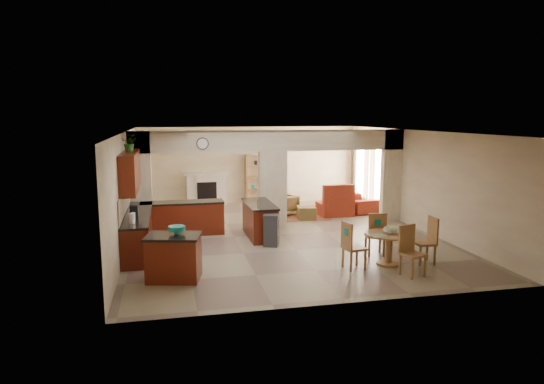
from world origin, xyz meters
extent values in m
plane|color=#7C7156|center=(0.00, 0.00, 0.00)|extent=(10.00, 10.00, 0.00)
plane|color=white|center=(0.00, 0.00, 2.80)|extent=(10.00, 10.00, 0.00)
plane|color=beige|center=(0.00, 5.00, 1.40)|extent=(8.00, 0.00, 8.00)
plane|color=beige|center=(0.00, -5.00, 1.40)|extent=(8.00, 0.00, 8.00)
plane|color=beige|center=(-4.00, 0.00, 1.40)|extent=(0.00, 10.00, 10.00)
plane|color=beige|center=(4.00, 0.00, 1.40)|extent=(0.00, 10.00, 10.00)
cube|color=beige|center=(-3.70, 1.00, 1.40)|extent=(0.60, 0.25, 2.80)
cube|color=beige|center=(0.00, 1.00, 1.10)|extent=(0.80, 0.25, 2.20)
cube|color=beige|center=(3.70, 1.00, 1.40)|extent=(0.60, 0.25, 2.80)
cube|color=beige|center=(0.00, 1.00, 2.50)|extent=(8.00, 0.25, 0.60)
cube|color=#471B08|center=(-3.70, -0.80, 0.43)|extent=(0.60, 3.20, 0.86)
cube|color=black|center=(-3.70, -0.80, 0.89)|extent=(0.62, 3.22, 0.05)
cube|color=tan|center=(-3.98, -0.80, 1.20)|extent=(0.02, 3.20, 0.55)
cube|color=#471B08|center=(-2.60, 0.57, 0.43)|extent=(2.20, 0.60, 0.86)
cube|color=black|center=(-2.60, 0.57, 0.89)|extent=(2.22, 0.62, 0.05)
cube|color=#471B08|center=(-3.82, -0.80, 1.92)|extent=(0.35, 2.40, 0.90)
cube|color=#471B08|center=(-0.60, -0.10, 0.43)|extent=(0.65, 1.80, 0.86)
cube|color=black|center=(-0.60, -0.10, 0.89)|extent=(0.70, 1.85, 0.05)
cube|color=silver|center=(-0.60, -0.95, 0.42)|extent=(0.58, 0.04, 0.70)
cylinder|color=#492418|center=(-2.00, 0.85, 2.45)|extent=(0.34, 0.03, 0.34)
cube|color=brown|center=(1.20, 2.10, 0.01)|extent=(1.60, 1.30, 0.01)
cube|color=beige|center=(-1.60, 4.84, 0.55)|extent=(1.40, 0.28, 1.10)
cube|color=black|center=(-1.60, 4.70, 0.50)|extent=(0.70, 0.04, 0.70)
cube|color=beige|center=(-1.60, 4.82, 1.15)|extent=(1.60, 0.35, 0.10)
cube|color=brown|center=(0.35, 4.82, 0.90)|extent=(1.00, 0.32, 1.80)
cube|color=white|center=(3.97, 2.30, 1.20)|extent=(0.02, 0.90, 1.90)
cube|color=white|center=(3.97, 4.00, 1.20)|extent=(0.02, 0.90, 1.90)
cube|color=white|center=(3.97, 3.15, 1.05)|extent=(0.02, 0.70, 2.10)
cube|color=#44231B|center=(3.93, 1.70, 1.20)|extent=(0.10, 0.28, 2.30)
cube|color=#44231B|center=(3.93, 2.90, 1.20)|extent=(0.10, 0.28, 2.30)
cube|color=#44231B|center=(3.93, 3.40, 1.20)|extent=(0.10, 0.28, 2.30)
cube|color=#44231B|center=(3.93, 4.60, 1.20)|extent=(0.10, 0.28, 2.30)
cylinder|color=white|center=(1.50, 3.00, 2.56)|extent=(1.00, 1.00, 0.10)
cube|color=#471B08|center=(-2.90, -3.12, 0.43)|extent=(1.13, 0.90, 0.86)
cube|color=black|center=(-2.90, -3.12, 0.88)|extent=(1.19, 0.96, 0.05)
cylinder|color=#127E74|center=(-2.83, -3.05, 0.99)|extent=(0.34, 0.34, 0.16)
cube|color=#303032|center=(-0.50, -1.11, 0.37)|extent=(0.43, 0.40, 0.74)
cylinder|color=brown|center=(1.68, -3.14, 0.68)|extent=(1.03, 1.03, 0.04)
cylinder|color=brown|center=(1.68, -3.14, 0.35)|extent=(0.15, 0.15, 0.66)
cylinder|color=brown|center=(1.68, -3.14, 0.03)|extent=(0.52, 0.52, 0.06)
cylinder|color=#7FBE28|center=(1.67, -3.17, 0.77)|extent=(0.27, 0.27, 0.15)
imported|color=maroon|center=(3.30, 3.00, 0.34)|extent=(2.43, 1.16, 0.69)
cube|color=maroon|center=(2.32, 2.12, 0.21)|extent=(1.08, 0.90, 0.42)
imported|color=maroon|center=(0.73, 2.48, 0.33)|extent=(0.93, 0.94, 0.65)
cube|color=maroon|center=(1.24, 1.74, 0.20)|extent=(0.59, 0.59, 0.39)
imported|color=#1A4612|center=(-3.82, -0.55, 2.58)|extent=(0.40, 0.35, 0.41)
cube|color=brown|center=(1.70, -2.35, 0.45)|extent=(0.48, 0.48, 0.05)
cube|color=brown|center=(1.89, -2.22, 0.22)|extent=(0.04, 0.04, 0.44)
cube|color=brown|center=(1.56, -2.16, 0.22)|extent=(0.04, 0.04, 0.44)
cube|color=brown|center=(1.84, -2.55, 0.22)|extent=(0.04, 0.04, 0.44)
cube|color=brown|center=(1.50, -2.49, 0.22)|extent=(0.04, 0.04, 0.44)
cube|color=brown|center=(1.67, -2.54, 0.75)|extent=(0.42, 0.11, 0.55)
cube|color=#127E74|center=(1.66, -2.57, 0.82)|extent=(0.14, 0.03, 0.14)
cube|color=brown|center=(2.48, -3.19, 0.45)|extent=(0.43, 0.43, 0.05)
cube|color=brown|center=(2.32, -3.01, 0.22)|extent=(0.04, 0.04, 0.44)
cube|color=brown|center=(2.31, -3.35, 0.22)|extent=(0.04, 0.04, 0.44)
cube|color=brown|center=(2.66, -3.02, 0.22)|extent=(0.04, 0.04, 0.44)
cube|color=brown|center=(2.65, -3.36, 0.22)|extent=(0.04, 0.04, 0.44)
cube|color=brown|center=(2.67, -3.19, 0.75)|extent=(0.05, 0.42, 0.55)
cube|color=#127E74|center=(2.70, -3.19, 0.82)|extent=(0.01, 0.14, 0.14)
cube|color=brown|center=(1.81, -3.92, 0.45)|extent=(0.52, 0.52, 0.05)
cube|color=brown|center=(1.70, -4.13, 0.22)|extent=(0.04, 0.04, 0.44)
cube|color=brown|center=(2.02, -4.04, 0.22)|extent=(0.04, 0.04, 0.44)
cube|color=brown|center=(1.60, -3.81, 0.22)|extent=(0.04, 0.04, 0.44)
cube|color=brown|center=(1.93, -3.71, 0.22)|extent=(0.04, 0.04, 0.44)
cube|color=brown|center=(1.76, -3.74, 0.75)|extent=(0.41, 0.15, 0.55)
cube|color=#127E74|center=(1.75, -3.72, 0.82)|extent=(0.14, 0.05, 0.14)
cube|color=brown|center=(0.83, -3.24, 0.45)|extent=(0.48, 0.48, 0.05)
cube|color=brown|center=(1.03, -3.38, 0.22)|extent=(0.04, 0.04, 0.44)
cube|color=brown|center=(0.97, -3.04, 0.22)|extent=(0.04, 0.04, 0.44)
cube|color=brown|center=(0.69, -3.43, 0.22)|extent=(0.04, 0.04, 0.44)
cube|color=brown|center=(0.64, -3.10, 0.22)|extent=(0.04, 0.04, 0.44)
cube|color=brown|center=(0.64, -3.27, 0.75)|extent=(0.11, 0.42, 0.55)
cube|color=#127E74|center=(0.62, -3.27, 0.82)|extent=(0.03, 0.14, 0.14)
camera|label=1|loc=(-2.98, -12.53, 3.23)|focal=32.00mm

